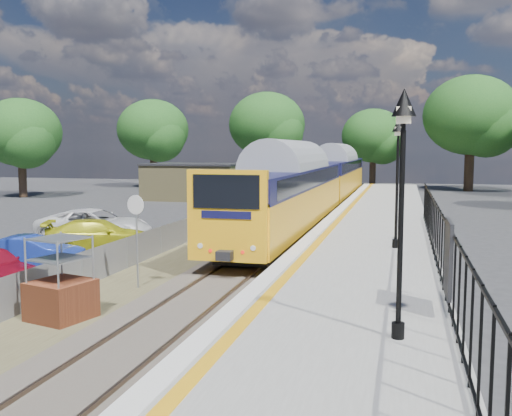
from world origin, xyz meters
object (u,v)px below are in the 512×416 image
(brick_plinth, at_px, (61,281))
(speed_sign, at_px, (136,225))
(victorian_lamp_north, at_px, (398,152))
(victorian_lamp_south, at_px, (403,156))
(car_blue, at_px, (31,253))
(car_yellow, at_px, (99,235))
(train, at_px, (319,180))
(car_white, at_px, (95,225))

(brick_plinth, bearing_deg, speed_sign, 83.28)
(victorian_lamp_north, bearing_deg, victorian_lamp_south, -88.85)
(victorian_lamp_north, distance_m, brick_plinth, 11.97)
(brick_plinth, height_order, car_blue, brick_plinth)
(brick_plinth, height_order, car_yellow, brick_plinth)
(victorian_lamp_south, height_order, car_yellow, victorian_lamp_south)
(car_blue, distance_m, car_yellow, 4.36)
(victorian_lamp_north, relative_size, train, 0.11)
(victorian_lamp_south, height_order, victorian_lamp_north, same)
(victorian_lamp_south, height_order, speed_sign, victorian_lamp_south)
(brick_plinth, distance_m, car_white, 13.20)
(speed_sign, relative_size, car_yellow, 0.65)
(car_blue, bearing_deg, train, -32.76)
(speed_sign, xyz_separation_m, car_yellow, (-4.81, 6.04, -1.39))
(train, bearing_deg, victorian_lamp_south, -78.60)
(car_blue, bearing_deg, car_white, -1.28)
(victorian_lamp_south, bearing_deg, victorian_lamp_north, 91.15)
(speed_sign, xyz_separation_m, car_blue, (-5.06, 1.69, -1.43))
(victorian_lamp_south, relative_size, car_yellow, 1.00)
(train, height_order, car_blue, train)
(speed_sign, bearing_deg, car_blue, 171.09)
(train, bearing_deg, brick_plinth, -96.55)
(brick_plinth, relative_size, car_blue, 0.58)
(train, xyz_separation_m, brick_plinth, (-2.91, -25.36, -1.28))
(victorian_lamp_south, bearing_deg, car_white, 136.29)
(car_white, bearing_deg, victorian_lamp_north, -107.97)
(victorian_lamp_south, xyz_separation_m, train, (-5.50, 27.27, -1.96))
(car_blue, bearing_deg, car_yellow, -15.47)
(car_blue, distance_m, car_white, 6.73)
(victorian_lamp_south, relative_size, brick_plinth, 2.08)
(train, bearing_deg, victorian_lamp_north, -72.94)
(victorian_lamp_north, bearing_deg, car_yellow, 173.44)
(car_yellow, bearing_deg, speed_sign, -162.66)
(victorian_lamp_north, bearing_deg, car_blue, -167.28)
(victorian_lamp_north, bearing_deg, brick_plinth, -135.45)
(victorian_lamp_north, xyz_separation_m, train, (-5.30, 17.27, -1.96))
(car_blue, bearing_deg, speed_sign, -120.68)
(victorian_lamp_north, xyz_separation_m, car_blue, (-12.86, -2.90, -3.67))
(car_blue, xyz_separation_m, car_white, (-1.28, 6.61, 0.13))
(victorian_lamp_north, relative_size, car_blue, 1.21)
(speed_sign, relative_size, car_blue, 0.78)
(victorian_lamp_south, bearing_deg, train, 101.40)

